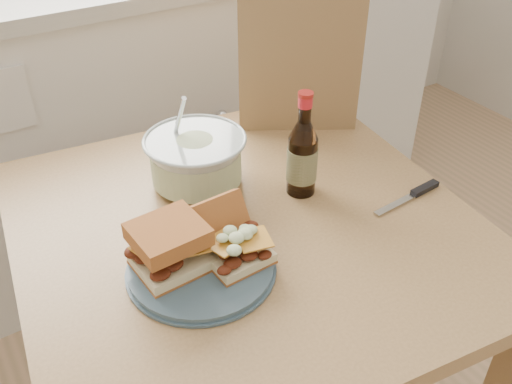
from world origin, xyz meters
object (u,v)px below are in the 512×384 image
plate (201,267)px  beer_bottle (302,156)px  paper_bag (298,43)px  coleslaw_bowl (196,161)px  dining_table (247,262)px

plate → beer_bottle: 0.31m
plate → beer_bottle: size_ratio=1.13×
beer_bottle → paper_bag: (0.19, 0.29, 0.10)m
coleslaw_bowl → plate: bearing=-115.7°
coleslaw_bowl → beer_bottle: beer_bottle is taller
dining_table → coleslaw_bowl: (-0.02, 0.16, 0.16)m
dining_table → beer_bottle: size_ratio=4.21×
paper_bag → beer_bottle: bearing=-92.4°
beer_bottle → paper_bag: bearing=41.3°
plate → dining_table: bearing=28.9°
beer_bottle → paper_bag: paper_bag is taller
dining_table → paper_bag: paper_bag is taller
beer_bottle → coleslaw_bowl: bearing=125.0°
plate → coleslaw_bowl: coleslaw_bowl is taller
coleslaw_bowl → paper_bag: 0.40m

